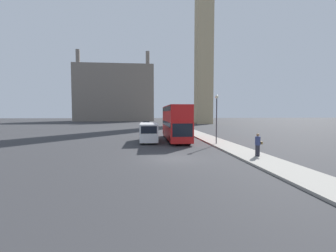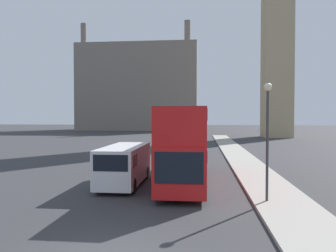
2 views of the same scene
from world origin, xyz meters
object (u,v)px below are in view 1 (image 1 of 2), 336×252
(red_double_decker_bus, at_px, (175,121))
(clock_tower, at_px, (204,12))
(parked_sedan, at_px, (146,124))
(white_van, at_px, (149,132))
(street_lamp, at_px, (217,112))
(pedestrian, at_px, (258,145))

(red_double_decker_bus, bearing_deg, clock_tower, 71.14)
(clock_tower, bearing_deg, parked_sedan, -141.36)
(clock_tower, distance_m, white_van, 61.57)
(red_double_decker_bus, relative_size, white_van, 1.94)
(red_double_decker_bus, height_order, white_van, red_double_decker_bus)
(red_double_decker_bus, distance_m, street_lamp, 6.27)
(pedestrian, distance_m, parked_sedan, 42.91)
(clock_tower, height_order, white_van, clock_tower)
(red_double_decker_bus, xyz_separation_m, white_van, (-3.48, -1.40, -1.25))
(red_double_decker_bus, relative_size, parked_sedan, 2.63)
(parked_sedan, bearing_deg, street_lamp, -77.52)
(clock_tower, height_order, parked_sedan, clock_tower)
(pedestrian, bearing_deg, white_van, 128.00)
(pedestrian, bearing_deg, red_double_decker_bus, 112.02)
(pedestrian, relative_size, street_lamp, 0.33)
(clock_tower, distance_m, street_lamp, 60.96)
(white_van, height_order, parked_sedan, white_van)
(white_van, relative_size, street_lamp, 1.11)
(red_double_decker_bus, bearing_deg, parked_sedan, 97.08)
(red_double_decker_bus, distance_m, pedestrian, 13.16)
(parked_sedan, bearing_deg, clock_tower, 38.64)
(white_van, xyz_separation_m, street_lamp, (7.43, -3.32, 2.47))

